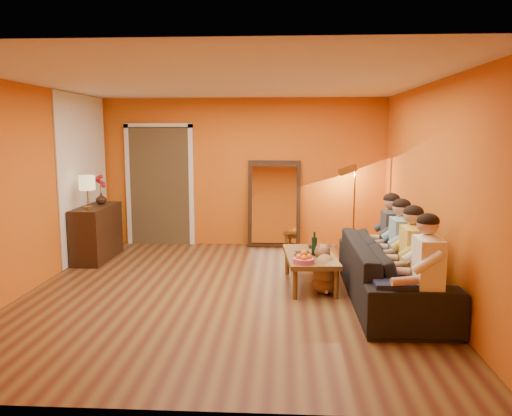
# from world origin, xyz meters

# --- Properties ---
(room_shell) EXTENTS (5.00, 5.50, 2.60)m
(room_shell) POSITION_xyz_m (0.00, 0.37, 1.30)
(room_shell) COLOR brown
(room_shell) RESTS_ON ground
(white_accent) EXTENTS (0.02, 1.90, 2.58)m
(white_accent) POSITION_xyz_m (-2.48, 1.75, 1.30)
(white_accent) COLOR white
(white_accent) RESTS_ON wall_left
(doorway_recess) EXTENTS (1.06, 0.30, 2.10)m
(doorway_recess) POSITION_xyz_m (-1.50, 2.83, 1.05)
(doorway_recess) COLOR #3F2D19
(doorway_recess) RESTS_ON floor
(door_jamb_left) EXTENTS (0.08, 0.06, 2.20)m
(door_jamb_left) POSITION_xyz_m (-2.07, 2.71, 1.05)
(door_jamb_left) COLOR white
(door_jamb_left) RESTS_ON wall_back
(door_jamb_right) EXTENTS (0.08, 0.06, 2.20)m
(door_jamb_right) POSITION_xyz_m (-0.93, 2.71, 1.05)
(door_jamb_right) COLOR white
(door_jamb_right) RESTS_ON wall_back
(door_header) EXTENTS (1.22, 0.06, 0.08)m
(door_header) POSITION_xyz_m (-1.50, 2.71, 2.12)
(door_header) COLOR white
(door_header) RESTS_ON wall_back
(mirror_frame) EXTENTS (0.92, 0.27, 1.51)m
(mirror_frame) POSITION_xyz_m (0.55, 2.63, 0.76)
(mirror_frame) COLOR black
(mirror_frame) RESTS_ON floor
(mirror_glass) EXTENTS (0.78, 0.21, 1.35)m
(mirror_glass) POSITION_xyz_m (0.55, 2.59, 0.76)
(mirror_glass) COLOR white
(mirror_glass) RESTS_ON mirror_frame
(sideboard) EXTENTS (0.44, 1.18, 0.85)m
(sideboard) POSITION_xyz_m (-2.24, 1.55, 0.42)
(sideboard) COLOR black
(sideboard) RESTS_ON floor
(table_lamp) EXTENTS (0.24, 0.24, 0.51)m
(table_lamp) POSITION_xyz_m (-2.24, 1.25, 1.10)
(table_lamp) COLOR beige
(table_lamp) RESTS_ON sideboard
(sofa) EXTENTS (2.46, 0.96, 0.72)m
(sofa) POSITION_xyz_m (2.00, -0.25, 0.36)
(sofa) COLOR black
(sofa) RESTS_ON floor
(coffee_table) EXTENTS (0.72, 1.27, 0.42)m
(coffee_table) POSITION_xyz_m (1.07, 0.33, 0.21)
(coffee_table) COLOR brown
(coffee_table) RESTS_ON floor
(floor_lamp) EXTENTS (0.36, 0.32, 1.44)m
(floor_lamp) POSITION_xyz_m (1.91, 2.34, 0.72)
(floor_lamp) COLOR #A87F31
(floor_lamp) RESTS_ON floor
(dog) EXTENTS (0.51, 0.61, 0.61)m
(dog) POSITION_xyz_m (1.25, 0.10, 0.30)
(dog) COLOR olive
(dog) RESTS_ON floor
(person_far_left) EXTENTS (0.70, 0.44, 1.22)m
(person_far_left) POSITION_xyz_m (2.13, -1.25, 0.61)
(person_far_left) COLOR white
(person_far_left) RESTS_ON sofa
(person_mid_left) EXTENTS (0.70, 0.44, 1.22)m
(person_mid_left) POSITION_xyz_m (2.13, -0.70, 0.61)
(person_mid_left) COLOR gold
(person_mid_left) RESTS_ON sofa
(person_mid_right) EXTENTS (0.70, 0.44, 1.22)m
(person_mid_right) POSITION_xyz_m (2.13, -0.15, 0.61)
(person_mid_right) COLOR #7CA6C0
(person_mid_right) RESTS_ON sofa
(person_far_right) EXTENTS (0.70, 0.44, 1.22)m
(person_far_right) POSITION_xyz_m (2.13, 0.40, 0.61)
(person_far_right) COLOR #37383C
(person_far_right) RESTS_ON sofa
(fruit_bowl) EXTENTS (0.26, 0.26, 0.16)m
(fruit_bowl) POSITION_xyz_m (0.97, -0.12, 0.50)
(fruit_bowl) COLOR #D94C75
(fruit_bowl) RESTS_ON coffee_table
(wine_bottle) EXTENTS (0.07, 0.07, 0.31)m
(wine_bottle) POSITION_xyz_m (1.12, 0.28, 0.58)
(wine_bottle) COLOR black
(wine_bottle) RESTS_ON coffee_table
(tumbler) EXTENTS (0.11, 0.11, 0.10)m
(tumbler) POSITION_xyz_m (1.19, 0.45, 0.47)
(tumbler) COLOR #B27F3F
(tumbler) RESTS_ON coffee_table
(laptop) EXTENTS (0.37, 0.25, 0.03)m
(laptop) POSITION_xyz_m (1.25, 0.68, 0.43)
(laptop) COLOR black
(laptop) RESTS_ON coffee_table
(book_lower) EXTENTS (0.25, 0.31, 0.03)m
(book_lower) POSITION_xyz_m (0.89, 0.13, 0.43)
(book_lower) COLOR black
(book_lower) RESTS_ON coffee_table
(book_mid) EXTENTS (0.20, 0.26, 0.02)m
(book_mid) POSITION_xyz_m (0.90, 0.14, 0.45)
(book_mid) COLOR #AC131F
(book_mid) RESTS_ON book_lower
(book_upper) EXTENTS (0.20, 0.25, 0.02)m
(book_upper) POSITION_xyz_m (0.89, 0.12, 0.48)
(book_upper) COLOR black
(book_upper) RESTS_ON book_mid
(vase) EXTENTS (0.17, 0.17, 0.18)m
(vase) POSITION_xyz_m (-2.24, 1.80, 0.94)
(vase) COLOR black
(vase) RESTS_ON sideboard
(flowers) EXTENTS (0.17, 0.17, 0.48)m
(flowers) POSITION_xyz_m (-2.24, 1.80, 1.21)
(flowers) COLOR #AC131F
(flowers) RESTS_ON vase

